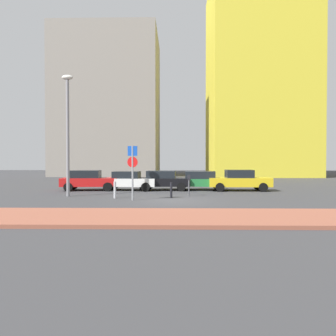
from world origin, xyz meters
TOP-DOWN VIEW (x-y plane):
  - ground_plane at (0.00, 0.00)m, footprint 120.00×120.00m
  - sidewalk_brick at (0.00, -6.07)m, footprint 40.00×3.95m
  - parked_car_red at (-6.43, 6.37)m, footprint 4.27×2.29m
  - parked_car_white at (-3.42, 6.45)m, footprint 4.13×2.22m
  - parked_car_black at (-0.85, 6.64)m, footprint 4.10×2.17m
  - parked_car_green at (1.98, 6.77)m, footprint 4.19×2.26m
  - parked_car_yellow at (4.82, 6.23)m, footprint 4.54×1.91m
  - parking_sign_post at (-2.32, 0.05)m, footprint 0.60×0.13m
  - parking_meter at (0.94, 2.33)m, footprint 0.18×0.14m
  - street_lamp at (-6.61, 2.06)m, footprint 0.70×0.36m
  - traffic_bollard_near at (-0.16, 1.23)m, footprint 0.14×0.14m
  - traffic_bollard_mid at (-3.50, 1.05)m, footprint 0.15×0.15m
  - building_colorful_midrise at (12.23, 31.23)m, footprint 14.16×13.05m
  - building_under_construction at (-10.03, 33.35)m, footprint 14.92×13.24m

SIDE VIEW (x-z plane):
  - ground_plane at x=0.00m, z-range 0.00..0.00m
  - sidewalk_brick at x=0.00m, z-range 0.00..0.14m
  - traffic_bollard_near at x=-0.16m, z-range 0.00..0.93m
  - traffic_bollard_mid at x=-3.50m, z-range 0.00..0.98m
  - parked_car_white at x=-3.42m, z-range 0.03..1.45m
  - parked_car_green at x=1.98m, z-range 0.04..1.47m
  - parked_car_black at x=-0.85m, z-range 0.04..1.50m
  - parked_car_yellow at x=4.82m, z-range 0.01..1.56m
  - parked_car_red at x=-6.43m, z-range 0.04..1.54m
  - parking_meter at x=0.94m, z-range 0.20..1.53m
  - parking_sign_post at x=-2.32m, z-range 0.40..3.48m
  - street_lamp at x=-6.61m, z-range 0.63..8.17m
  - building_under_construction at x=-10.03m, z-range 0.00..21.36m
  - building_colorful_midrise at x=12.23m, z-range 0.00..27.75m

